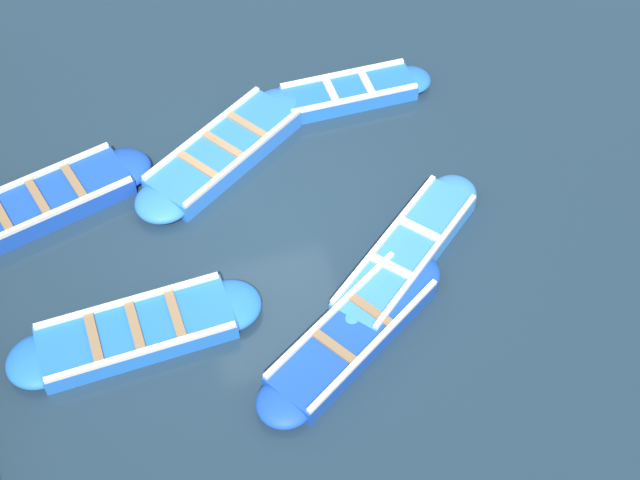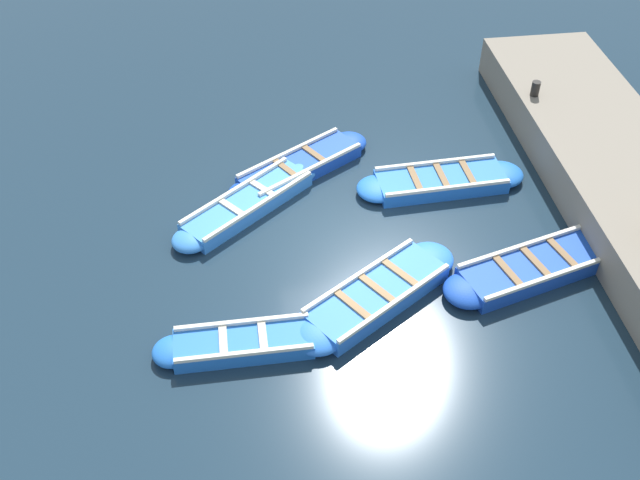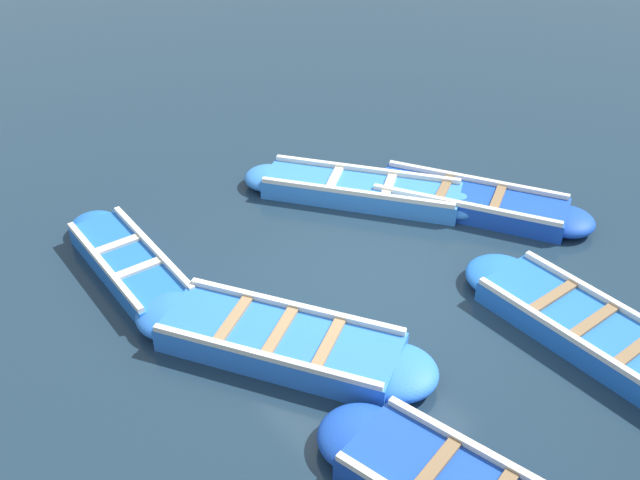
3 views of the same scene
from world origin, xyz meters
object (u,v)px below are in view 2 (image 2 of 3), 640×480
bollard_mid_north (535,89)px  boat_bow_out (248,204)px  boat_outer_left (534,268)px  boat_inner_gap (300,167)px  boat_tucked (377,295)px  boat_near_quay (244,344)px  boat_broadside (441,181)px

bollard_mid_north → boat_bow_out: bearing=-162.6°
boat_outer_left → bollard_mid_north: bollard_mid_north is taller
boat_inner_gap → boat_tucked: bearing=-76.9°
boat_outer_left → boat_near_quay: bearing=-168.8°
boat_inner_gap → bollard_mid_north: bollard_mid_north is taller
boat_near_quay → boat_tucked: size_ratio=0.85×
boat_outer_left → boat_tucked: bearing=-174.6°
boat_inner_gap → bollard_mid_north: size_ratio=10.27×
bollard_mid_north → boat_tucked: bearing=-132.4°
boat_bow_out → boat_inner_gap: 1.69m
bollard_mid_north → boat_inner_gap: bearing=-170.0°
boat_tucked → bollard_mid_north: 6.99m
boat_broadside → boat_inner_gap: size_ratio=1.06×
boat_outer_left → boat_inner_gap: bearing=136.8°
boat_broadside → boat_tucked: bearing=-122.6°
boat_bow_out → boat_tucked: (2.19, -2.96, 0.01)m
boat_bow_out → boat_tucked: size_ratio=0.94×
boat_near_quay → bollard_mid_north: bearing=39.6°
boat_broadside → boat_outer_left: (1.08, -2.88, 0.01)m
boat_tucked → bollard_mid_north: (4.67, 5.11, 0.94)m
boat_inner_gap → boat_tucked: size_ratio=0.97×
boat_bow_out → bollard_mid_north: bearing=17.4°
boat_bow_out → bollard_mid_north: 7.25m
boat_bow_out → boat_outer_left: bearing=-26.7°
boat_outer_left → bollard_mid_north: size_ratio=11.35×
bollard_mid_north → boat_outer_left: bearing=-108.0°
boat_near_quay → boat_outer_left: (5.60, 1.11, 0.02)m
boat_near_quay → boat_outer_left: 5.71m
boat_broadside → boat_tucked: boat_tucked is taller
boat_near_quay → bollard_mid_north: (7.17, 5.93, 0.96)m
boat_bow_out → boat_outer_left: boat_outer_left is taller
boat_inner_gap → boat_tucked: boat_tucked is taller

